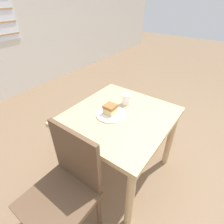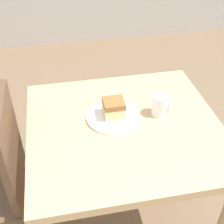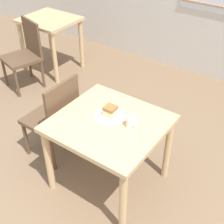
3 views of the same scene
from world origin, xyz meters
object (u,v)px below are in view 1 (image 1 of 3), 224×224
at_px(cake_slice, 110,109).
at_px(dining_table_near, 119,125).
at_px(chair_near_window, 65,187).
at_px(plate, 111,114).
at_px(coffee_mug, 127,99).

bearing_deg(cake_slice, dining_table_near, -61.16).
relative_size(chair_near_window, plate, 3.57).
bearing_deg(cake_slice, coffee_mug, -5.24).
xyz_separation_m(plate, coffee_mug, (0.22, -0.01, 0.04)).
bearing_deg(plate, chair_near_window, -174.52).
relative_size(plate, coffee_mug, 2.45).
bearing_deg(dining_table_near, coffee_mug, 14.81).
xyz_separation_m(chair_near_window, plate, (0.60, 0.06, 0.24)).
bearing_deg(coffee_mug, plate, 177.08).
xyz_separation_m(chair_near_window, cake_slice, (0.60, 0.07, 0.28)).
bearing_deg(chair_near_window, dining_table_near, 89.83).
xyz_separation_m(chair_near_window, coffee_mug, (0.82, 0.05, 0.28)).
height_order(dining_table_near, plate, plate).
height_order(dining_table_near, coffee_mug, coffee_mug).
xyz_separation_m(dining_table_near, chair_near_window, (-0.64, 0.00, -0.12)).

